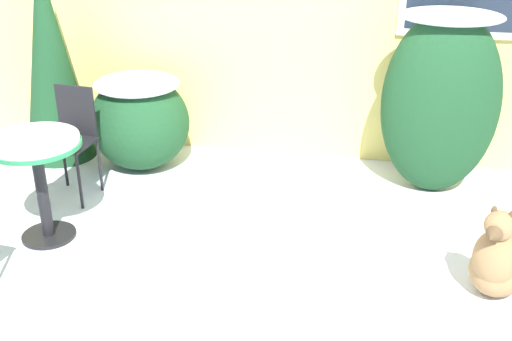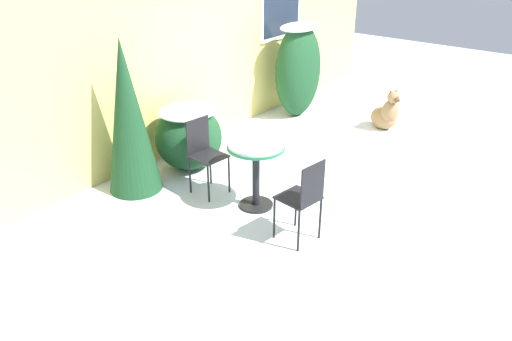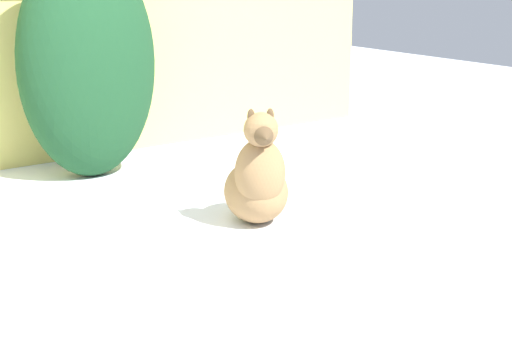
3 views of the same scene
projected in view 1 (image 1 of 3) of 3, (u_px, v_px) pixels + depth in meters
name	position (u px, v px, depth m)	size (l,w,h in m)	color
ground_plane	(238.00, 287.00, 4.11)	(16.00, 16.00, 0.00)	white
house_wall	(301.00, 3.00, 5.45)	(8.00, 0.10, 2.73)	#E5D16B
shrub_left	(140.00, 119.00, 5.59)	(0.87, 0.84, 0.83)	#194223
shrub_middle	(441.00, 99.00, 5.04)	(0.92, 0.61, 1.50)	#194223
evergreen_bush	(50.00, 60.00, 5.62)	(0.63, 0.63, 1.82)	#194223
patio_table	(37.00, 160.00, 4.41)	(0.63, 0.63, 0.78)	black
patio_chair_near_table	(72.00, 136.00, 5.09)	(0.39, 0.39, 0.89)	black
dog	(498.00, 262.00, 3.95)	(0.51, 0.62, 0.66)	#937047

